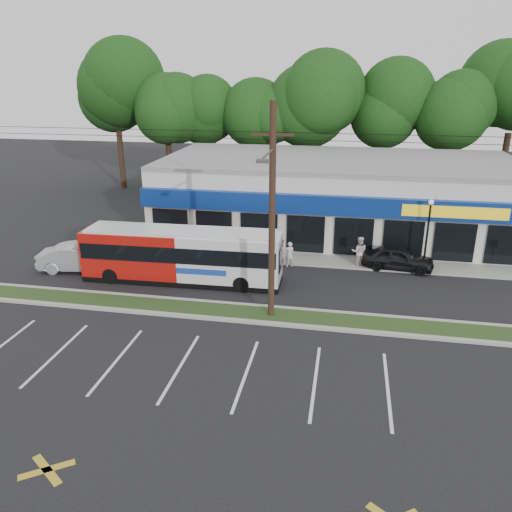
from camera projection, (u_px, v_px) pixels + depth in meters
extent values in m
plane|color=black|center=(205.00, 321.00, 23.67)|extent=(120.00, 120.00, 0.00)
cube|color=#243515|center=(211.00, 310.00, 24.57)|extent=(40.00, 1.60, 0.12)
cube|color=#9E9E93|center=(206.00, 318.00, 23.79)|extent=(40.00, 0.25, 0.14)
cube|color=#9E9E93|center=(215.00, 303.00, 25.35)|extent=(40.00, 0.25, 0.14)
cube|color=#9E9E93|center=(323.00, 260.00, 31.09)|extent=(32.00, 2.20, 0.10)
cube|color=silver|center=(337.00, 196.00, 36.61)|extent=(25.00, 12.00, 5.00)
cube|color=navy|center=(334.00, 206.00, 30.53)|extent=(25.00, 0.50, 1.20)
cube|color=black|center=(332.00, 236.00, 31.40)|extent=(24.00, 0.12, 2.40)
cube|color=yellow|center=(455.00, 212.00, 29.08)|extent=(6.00, 0.06, 0.70)
cube|color=gray|center=(339.00, 160.00, 35.69)|extent=(25.00, 12.00, 0.30)
cylinder|color=black|center=(272.00, 217.00, 22.34)|extent=(0.30, 0.30, 10.00)
cube|color=black|center=(273.00, 135.00, 21.09)|extent=(1.80, 0.12, 0.12)
cylinder|color=#59595E|center=(268.00, 153.00, 20.19)|extent=(0.10, 2.40, 0.10)
cube|color=#59595E|center=(263.00, 161.00, 19.03)|extent=(0.50, 0.25, 0.15)
cylinder|color=black|center=(205.00, 131.00, 21.57)|extent=(50.00, 0.02, 0.02)
cylinder|color=black|center=(205.00, 138.00, 21.68)|extent=(50.00, 0.02, 0.02)
cylinder|color=black|center=(427.00, 237.00, 29.19)|extent=(0.12, 0.12, 4.00)
sphere|color=silver|center=(431.00, 202.00, 28.47)|extent=(0.30, 0.30, 0.30)
cylinder|color=black|center=(121.00, 160.00, 49.41)|extent=(0.56, 0.56, 5.72)
sphere|color=black|center=(116.00, 101.00, 47.46)|extent=(6.76, 6.76, 6.76)
cylinder|color=black|center=(169.00, 162.00, 48.54)|extent=(0.56, 0.56, 5.72)
sphere|color=black|center=(166.00, 102.00, 46.60)|extent=(6.76, 6.76, 6.76)
cylinder|color=black|center=(219.00, 163.00, 47.68)|extent=(0.56, 0.56, 5.72)
sphere|color=black|center=(218.00, 102.00, 45.74)|extent=(6.76, 6.76, 6.76)
cylinder|color=black|center=(271.00, 165.00, 46.82)|extent=(0.56, 0.56, 5.72)
sphere|color=black|center=(271.00, 103.00, 44.88)|extent=(6.76, 6.76, 6.76)
cylinder|color=black|center=(324.00, 167.00, 45.96)|extent=(0.56, 0.56, 5.72)
sphere|color=black|center=(327.00, 104.00, 44.02)|extent=(6.76, 6.76, 6.76)
cylinder|color=black|center=(380.00, 169.00, 45.10)|extent=(0.56, 0.56, 5.72)
sphere|color=black|center=(385.00, 104.00, 43.16)|extent=(6.76, 6.76, 6.76)
cylinder|color=black|center=(437.00, 171.00, 44.23)|extent=(0.56, 0.56, 5.72)
sphere|color=black|center=(446.00, 105.00, 42.29)|extent=(6.76, 6.76, 6.76)
cylinder|color=black|center=(497.00, 173.00, 43.37)|extent=(0.56, 0.56, 5.72)
sphere|color=black|center=(509.00, 106.00, 41.43)|extent=(6.76, 6.76, 6.76)
cube|color=#A9120D|center=(135.00, 251.00, 28.12)|extent=(5.58, 2.45, 2.53)
cube|color=silver|center=(231.00, 257.00, 27.31)|extent=(5.58, 2.45, 2.53)
cube|color=black|center=(183.00, 277.00, 28.20)|extent=(11.09, 2.55, 0.32)
cube|color=black|center=(182.00, 249.00, 27.61)|extent=(10.88, 2.65, 0.87)
cube|color=black|center=(281.00, 257.00, 26.84)|extent=(0.11, 1.96, 1.29)
cube|color=#193899|center=(201.00, 272.00, 26.62)|extent=(2.76, 0.10, 0.32)
cube|color=silver|center=(181.00, 231.00, 27.26)|extent=(10.54, 2.35, 0.17)
cylinder|color=black|center=(111.00, 276.00, 27.73)|extent=(0.89, 0.28, 0.88)
cylinder|color=black|center=(125.00, 263.00, 29.64)|extent=(0.89, 0.28, 0.88)
cylinder|color=black|center=(241.00, 284.00, 26.64)|extent=(0.89, 0.28, 0.88)
cylinder|color=black|center=(248.00, 270.00, 28.55)|extent=(0.89, 0.28, 0.88)
imported|color=black|center=(398.00, 258.00, 29.63)|extent=(4.33, 2.16, 1.42)
imported|color=#A3A5AA|center=(81.00, 258.00, 29.42)|extent=(5.03, 2.48, 1.59)
imported|color=silver|center=(289.00, 254.00, 29.96)|extent=(0.67, 0.54, 1.57)
imported|color=silver|center=(359.00, 252.00, 29.94)|extent=(0.96, 0.77, 1.89)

